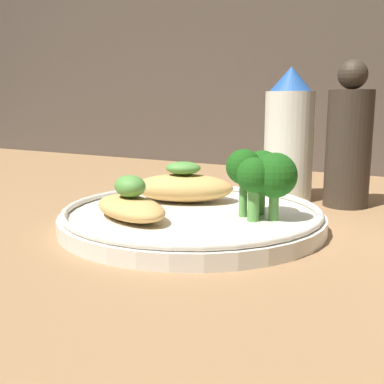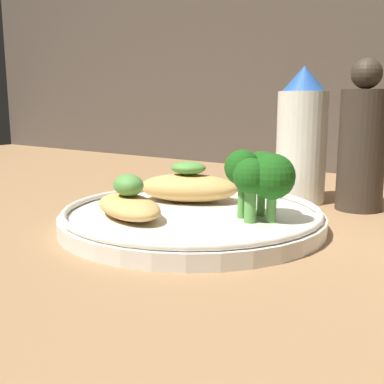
% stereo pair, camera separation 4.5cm
% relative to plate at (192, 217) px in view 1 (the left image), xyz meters
% --- Properties ---
extents(ground_plane, '(1.80, 1.80, 0.01)m').
position_rel_plate_xyz_m(ground_plane, '(0.00, 0.00, -0.01)').
color(ground_plane, '#936D47').
extents(plate, '(0.25, 0.25, 0.02)m').
position_rel_plate_xyz_m(plate, '(0.00, 0.00, 0.00)').
color(plate, silver).
rests_on(plate, ground_plane).
extents(grilled_meat_front, '(0.10, 0.08, 0.04)m').
position_rel_plate_xyz_m(grilled_meat_front, '(-0.04, -0.05, 0.02)').
color(grilled_meat_front, tan).
rests_on(grilled_meat_front, plate).
extents(grilled_meat_middle, '(0.12, 0.09, 0.04)m').
position_rel_plate_xyz_m(grilled_meat_middle, '(-0.03, 0.04, 0.02)').
color(grilled_meat_middle, tan).
rests_on(grilled_meat_middle, plate).
extents(broccoli_bunch, '(0.07, 0.06, 0.06)m').
position_rel_plate_xyz_m(broccoli_bunch, '(0.06, 0.01, 0.04)').
color(broccoli_bunch, '#569942').
rests_on(broccoli_bunch, plate).
extents(sauce_bottle, '(0.06, 0.06, 0.16)m').
position_rel_plate_xyz_m(sauce_bottle, '(0.04, 0.17, 0.07)').
color(sauce_bottle, silver).
rests_on(sauce_bottle, ground_plane).
extents(pepper_grinder, '(0.05, 0.05, 0.16)m').
position_rel_plate_xyz_m(pepper_grinder, '(0.11, 0.17, 0.06)').
color(pepper_grinder, '#382D23').
rests_on(pepper_grinder, ground_plane).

